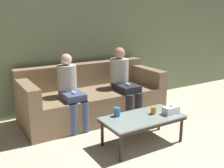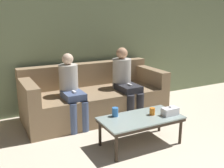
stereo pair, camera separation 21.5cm
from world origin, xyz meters
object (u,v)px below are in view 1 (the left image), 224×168
at_px(couch, 92,98).
at_px(cup_near_right, 153,110).
at_px(coffee_table, 143,119).
at_px(seated_person_mid_left, 123,80).
at_px(seated_person_left_end, 70,89).
at_px(tissue_box, 171,110).
at_px(cup_near_left, 117,112).

distance_m(couch, cup_near_right, 1.28).
relative_size(coffee_table, seated_person_mid_left, 0.93).
relative_size(coffee_table, seated_person_left_end, 0.96).
bearing_deg(cup_near_right, tissue_box, -29.71).
height_order(seated_person_left_end, seated_person_mid_left, seated_person_mid_left).
bearing_deg(seated_person_mid_left, cup_near_left, -127.34).
xyz_separation_m(cup_near_right, seated_person_left_end, (-0.77, 1.02, 0.16)).
bearing_deg(tissue_box, seated_person_left_end, 130.53).
distance_m(cup_near_right, seated_person_mid_left, 1.05).
bearing_deg(cup_near_left, couch, 81.02).
xyz_separation_m(couch, coffee_table, (0.11, -1.25, 0.03)).
bearing_deg(coffee_table, tissue_box, -16.04).
xyz_separation_m(cup_near_right, seated_person_mid_left, (0.18, 1.02, 0.18)).
height_order(coffee_table, cup_near_left, cup_near_left).
bearing_deg(cup_near_right, seated_person_left_end, 126.95).
bearing_deg(tissue_box, cup_near_right, 150.29).
relative_size(cup_near_right, tissue_box, 0.44).
distance_m(cup_near_right, tissue_box, 0.24).
distance_m(couch, seated_person_left_end, 0.59).
bearing_deg(coffee_table, couch, 95.17).
distance_m(tissue_box, seated_person_mid_left, 1.15).
relative_size(couch, cup_near_left, 19.85).
bearing_deg(coffee_table, cup_near_right, 1.81).
height_order(couch, cup_near_left, couch).
height_order(couch, cup_near_right, couch).
bearing_deg(coffee_table, seated_person_mid_left, 70.69).
relative_size(cup_near_left, tissue_box, 0.54).
distance_m(couch, coffee_table, 1.25).
distance_m(coffee_table, seated_person_left_end, 1.21).
relative_size(cup_near_left, seated_person_left_end, 0.11).
distance_m(couch, seated_person_mid_left, 0.60).
relative_size(cup_near_right, seated_person_mid_left, 0.08).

